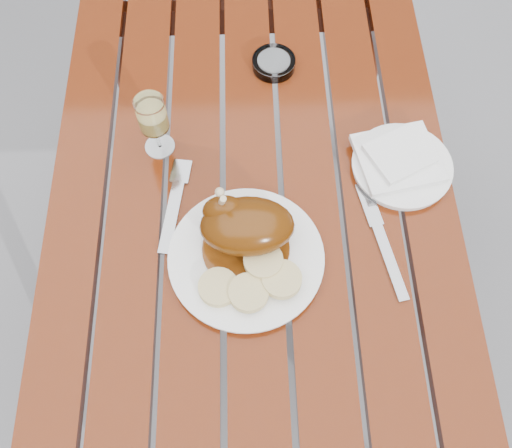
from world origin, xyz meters
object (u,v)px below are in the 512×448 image
(ashtray, at_px, (274,63))
(wine_glass, at_px, (155,126))
(table, at_px, (253,260))
(dinner_plate, at_px, (246,258))
(side_plate, at_px, (402,166))

(ashtray, bearing_deg, wine_glass, -139.58)
(table, relative_size, dinner_plate, 4.16)
(dinner_plate, bearing_deg, table, 84.77)
(table, bearing_deg, ashtray, 79.50)
(table, height_order, ashtray, ashtray)
(wine_glass, height_order, side_plate, wine_glass)
(side_plate, bearing_deg, wine_glass, 172.09)
(table, height_order, wine_glass, wine_glass)
(side_plate, bearing_deg, ashtray, 131.70)
(wine_glass, bearing_deg, dinner_plate, -56.48)
(table, relative_size, side_plate, 5.93)
(side_plate, height_order, ashtray, ashtray)
(dinner_plate, height_order, ashtray, ashtray)
(dinner_plate, xyz_separation_m, side_plate, (0.32, 0.19, -0.00))
(table, xyz_separation_m, ashtray, (0.06, 0.31, 0.39))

